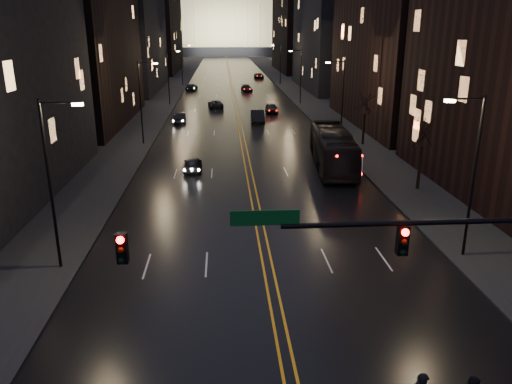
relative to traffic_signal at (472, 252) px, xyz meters
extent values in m
cube|color=black|center=(-5.91, 130.00, -5.09)|extent=(20.00, 320.00, 0.02)
cube|color=black|center=(-19.91, 130.00, -5.02)|extent=(8.00, 320.00, 0.16)
cube|color=black|center=(8.09, 130.00, -5.02)|extent=(8.00, 320.00, 0.16)
cube|color=orange|center=(-5.91, 130.00, -5.08)|extent=(0.62, 320.00, 0.01)
cube|color=black|center=(-26.91, 54.00, 8.90)|extent=(12.00, 30.00, 28.00)
cube|color=black|center=(-26.91, 92.00, 4.90)|extent=(12.00, 34.00, 20.00)
cube|color=black|center=(-26.91, 140.00, 6.90)|extent=(12.00, 40.00, 24.00)
cube|color=black|center=(15.09, 92.00, 7.90)|extent=(12.00, 34.00, 26.00)
cube|color=black|center=(15.09, 140.00, 5.90)|extent=(12.00, 40.00, 22.00)
cube|color=black|center=(-5.91, 250.00, -3.10)|extent=(90.00, 50.00, 4.00)
cube|color=#FBE391|center=(-5.91, 250.00, 10.90)|extent=(80.00, 36.00, 24.00)
cylinder|color=black|center=(-0.41, 0.00, 1.10)|extent=(12.00, 0.18, 0.18)
cube|color=black|center=(-11.41, 0.00, 0.50)|extent=(0.35, 0.30, 1.00)
cube|color=black|center=(-2.41, 0.00, 0.50)|extent=(0.35, 0.30, 1.00)
sphere|color=#FF0705|center=(-11.41, -0.18, 0.85)|extent=(0.24, 0.24, 0.24)
sphere|color=#FF0705|center=(-2.41, -0.18, 0.85)|extent=(0.24, 0.24, 0.24)
cube|color=#053F14|center=(-6.91, 0.00, 1.40)|extent=(2.20, 0.06, 0.50)
cylinder|color=black|center=(5.09, 10.00, -0.60)|extent=(0.16, 0.16, 9.00)
cylinder|color=black|center=(4.19, 10.00, 3.70)|extent=(1.80, 0.10, 0.10)
cube|color=#FFE199|center=(3.29, 10.00, 3.60)|extent=(0.50, 0.25, 0.15)
cylinder|color=black|center=(-16.91, 10.00, -0.60)|extent=(0.16, 0.16, 9.00)
cylinder|color=black|center=(-16.01, 10.00, 3.70)|extent=(1.80, 0.10, 0.10)
cube|color=#FFE199|center=(-15.11, 10.00, 3.60)|extent=(0.50, 0.25, 0.15)
cylinder|color=black|center=(5.09, 40.00, -0.60)|extent=(0.16, 0.16, 9.00)
cylinder|color=black|center=(4.19, 40.00, 3.70)|extent=(1.80, 0.10, 0.10)
cube|color=#FFE199|center=(3.29, 40.00, 3.60)|extent=(0.50, 0.25, 0.15)
cylinder|color=black|center=(-16.91, 40.00, -0.60)|extent=(0.16, 0.16, 9.00)
cylinder|color=black|center=(-16.01, 40.00, 3.70)|extent=(1.80, 0.10, 0.10)
cube|color=#FFE199|center=(-15.11, 40.00, 3.60)|extent=(0.50, 0.25, 0.15)
cylinder|color=black|center=(5.09, 70.00, -0.60)|extent=(0.16, 0.16, 9.00)
cylinder|color=black|center=(4.19, 70.00, 3.70)|extent=(1.80, 0.10, 0.10)
cube|color=#FFE199|center=(3.29, 70.00, 3.60)|extent=(0.50, 0.25, 0.15)
cylinder|color=black|center=(-16.91, 70.00, -0.60)|extent=(0.16, 0.16, 9.00)
cylinder|color=black|center=(-16.01, 70.00, 3.70)|extent=(1.80, 0.10, 0.10)
cube|color=#FFE199|center=(-15.11, 70.00, 3.60)|extent=(0.50, 0.25, 0.15)
cylinder|color=black|center=(5.09, 100.00, -0.60)|extent=(0.16, 0.16, 9.00)
cylinder|color=black|center=(4.19, 100.00, 3.70)|extent=(1.80, 0.10, 0.10)
cube|color=#FFE199|center=(3.29, 100.00, 3.60)|extent=(0.50, 0.25, 0.15)
cylinder|color=black|center=(-16.91, 100.00, -0.60)|extent=(0.16, 0.16, 9.00)
cylinder|color=black|center=(-16.01, 100.00, 3.70)|extent=(1.80, 0.10, 0.10)
cube|color=#FFE199|center=(-15.11, 100.00, 3.60)|extent=(0.50, 0.25, 0.15)
cylinder|color=black|center=(7.09, 22.00, -3.35)|extent=(0.24, 0.24, 3.50)
cylinder|color=black|center=(7.09, 38.00, -3.35)|extent=(0.24, 0.24, 3.50)
imported|color=black|center=(1.79, 29.17, -3.33)|extent=(4.07, 12.96, 3.55)
imported|color=black|center=(-10.90, 28.80, -4.44)|extent=(1.56, 3.88, 1.32)
imported|color=black|center=(-13.98, 52.98, -4.37)|extent=(2.08, 4.61, 1.47)
imported|color=black|center=(-9.22, 66.54, -4.45)|extent=(2.68, 4.90, 1.30)
imported|color=black|center=(-14.41, 90.56, -4.38)|extent=(2.50, 5.18, 1.45)
imported|color=black|center=(-3.41, 52.76, -4.25)|extent=(1.96, 5.21, 1.70)
imported|color=black|center=(-0.73, 60.52, -4.35)|extent=(1.85, 4.43, 1.50)
imported|color=black|center=(-3.12, 88.12, -4.44)|extent=(2.43, 4.78, 1.33)
imported|color=black|center=(1.44, 116.55, -4.41)|extent=(2.32, 4.98, 1.38)
camera|label=1|loc=(-8.18, -14.57, 7.04)|focal=35.00mm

